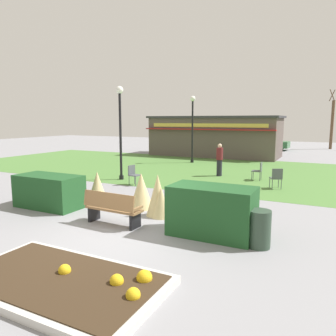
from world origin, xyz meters
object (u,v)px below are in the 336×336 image
object	(u,v)px
parked_car_west_slot	(218,142)
park_bench	(112,208)
parked_car_center_slot	(266,143)
cafe_chair_center	(133,173)
cafe_chair_east	(276,177)
lamppost_mid	(120,122)
tree_left_bg	(332,123)
person_strolling	(219,160)
cafe_chair_west	(259,170)
lamppost_far	(192,121)
food_kiosk	(215,136)
trash_bin	(259,229)

from	to	relation	value
parked_car_west_slot	park_bench	bearing A→B (deg)	-78.35
parked_car_center_slot	cafe_chair_center	bearing A→B (deg)	-96.00
parked_car_center_slot	cafe_chair_east	bearing A→B (deg)	-78.62
lamppost_mid	parked_car_west_slot	size ratio (longest dim) A/B	1.04
parked_car_west_slot	tree_left_bg	world-z (taller)	tree_left_bg
parked_car_west_slot	lamppost_mid	bearing A→B (deg)	-85.75
parked_car_center_slot	person_strolling	bearing A→B (deg)	-88.03
cafe_chair_west	person_strolling	world-z (taller)	person_strolling
lamppost_mid	cafe_chair_center	bearing A→B (deg)	-34.20
lamppost_far	parked_car_west_slot	distance (m)	12.54
lamppost_far	cafe_chair_west	bearing A→B (deg)	-40.65
cafe_chair_east	parked_car_center_slot	world-z (taller)	parked_car_center_slot
food_kiosk	trash_bin	bearing A→B (deg)	-68.24
cafe_chair_west	tree_left_bg	bearing A→B (deg)	81.64
person_strolling	parked_car_center_slot	size ratio (longest dim) A/B	0.40
cafe_chair_west	cafe_chair_center	size ratio (longest dim) A/B	1.00
trash_bin	cafe_chair_east	world-z (taller)	cafe_chair_east
parked_car_center_slot	tree_left_bg	xyz separation A→B (m)	(5.66, 3.67, 1.93)
cafe_chair_east	parked_car_west_slot	bearing A→B (deg)	114.94
person_strolling	parked_car_center_slot	world-z (taller)	person_strolling
food_kiosk	cafe_chair_west	world-z (taller)	food_kiosk
park_bench	cafe_chair_west	size ratio (longest dim) A/B	1.93
lamppost_far	tree_left_bg	world-z (taller)	tree_left_bg
lamppost_mid	parked_car_west_slot	world-z (taller)	lamppost_mid
lamppost_mid	parked_car_center_slot	distance (m)	20.04
cafe_chair_east	cafe_chair_center	bearing A→B (deg)	-161.42
trash_bin	parked_car_west_slot	size ratio (longest dim) A/B	0.20
cafe_chair_east	tree_left_bg	world-z (taller)	tree_left_bg
cafe_chair_center	cafe_chair_east	bearing A→B (deg)	18.58
food_kiosk	tree_left_bg	xyz separation A→B (m)	(8.44, 11.11, 0.96)
food_kiosk	cafe_chair_center	size ratio (longest dim) A/B	11.68
parked_car_west_slot	tree_left_bg	bearing A→B (deg)	19.22
food_kiosk	parked_car_west_slot	xyz separation A→B (m)	(-2.11, 7.43, -0.97)
food_kiosk	cafe_chair_east	xyz separation A→B (m)	(6.50, -11.08, -1.08)
park_bench	parked_car_west_slot	bearing A→B (deg)	101.65
parked_car_center_slot	lamppost_mid	bearing A→B (deg)	-99.89
trash_bin	parked_car_west_slot	bearing A→B (deg)	110.07
tree_left_bg	parked_car_center_slot	bearing A→B (deg)	-147.03
cafe_chair_east	cafe_chair_center	world-z (taller)	same
trash_bin	person_strolling	world-z (taller)	person_strolling
park_bench	cafe_chair_east	xyz separation A→B (m)	(3.35, 7.00, 0.05)
lamppost_far	tree_left_bg	bearing A→B (deg)	62.02
person_strolling	park_bench	bearing A→B (deg)	-138.00
lamppost_far	cafe_chair_west	world-z (taller)	lamppost_far
lamppost_mid	cafe_chair_east	xyz separation A→B (m)	(7.15, 1.11, -2.28)
lamppost_mid	parked_car_center_slot	xyz separation A→B (m)	(3.42, 19.63, -2.17)
cafe_chair_east	food_kiosk	bearing A→B (deg)	120.39
lamppost_mid	park_bench	bearing A→B (deg)	-57.13
person_strolling	parked_car_west_slot	size ratio (longest dim) A/B	0.39
lamppost_far	cafe_chair_center	world-z (taller)	lamppost_far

